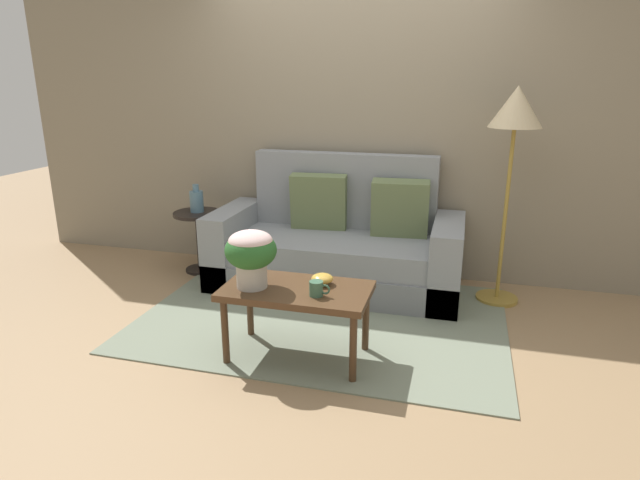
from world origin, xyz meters
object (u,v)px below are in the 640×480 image
Objects in this scene: snack_bowl at (322,279)px; table_vase at (197,201)px; coffee_table at (297,296)px; potted_plant at (251,252)px; side_table at (199,231)px; coffee_mug at (317,289)px; couch at (338,248)px; floor_lamp at (515,124)px.

table_vase is (-1.46, 1.17, 0.14)m from snack_bowl.
potted_plant is at bearing -167.73° from coffee_table.
side_table is 1.71m from potted_plant.
side_table is 4.41× the size of coffee_mug.
snack_bowl is (-0.02, 0.18, -0.01)m from coffee_mug.
table_vase reaches higher than coffee_mug.
coffee_mug is at bearing -85.01° from snack_bowl.
coffee_table is at bearing 149.88° from coffee_mug.
coffee_mug reaches higher than side_table.
couch is 5.73× the size of potted_plant.
couch reaches higher than coffee_mug.
couch is at bearing -0.44° from table_vase.
floor_lamp reaches higher than side_table.
table_vase is at bearing 136.27° from coffee_table.
floor_lamp is 12.04× the size of snack_bowl.
table_vase is at bearing 128.65° from potted_plant.
couch reaches higher than potted_plant.
coffee_table is at bearing -146.18° from snack_bowl.
floor_lamp is at bearing 46.54° from snack_bowl.
coffee_mug is at bearing -4.20° from potted_plant.
side_table is (-1.28, -0.00, 0.05)m from couch.
table_vase is (-1.47, 1.35, 0.14)m from coffee_mug.
floor_lamp is at bearing 50.98° from coffee_mug.
couch is 1.19m from snack_bowl.
coffee_table is 0.55× the size of floor_lamp.
couch reaches higher than side_table.
coffee_mug is 0.92× the size of snack_bowl.
floor_lamp is 6.66× the size of table_vase.
side_table is 0.34× the size of floor_lamp.
snack_bowl is (0.40, 0.15, -0.19)m from potted_plant.
potted_plant is at bearing -51.35° from table_vase.
coffee_mug is at bearing -129.02° from floor_lamp.
snack_bowl is (0.14, 0.09, 0.09)m from coffee_table.
floor_lamp is at bearing 45.38° from coffee_table.
table_vase reaches higher than snack_bowl.
side_table is 1.86m from snack_bowl.
coffee_mug is 2.00m from table_vase.
couch is 1.65m from floor_lamp.
coffee_table is at bearing -134.62° from floor_lamp.
table_vase is (-2.57, 0.00, -0.72)m from floor_lamp.
couch is at bearing 80.31° from potted_plant.
potted_plant is at bearing -99.69° from couch.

